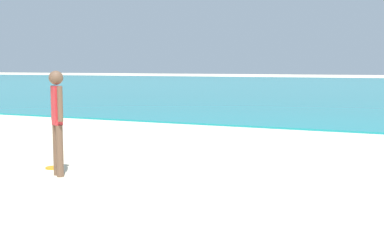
{
  "coord_description": "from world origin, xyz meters",
  "views": [
    {
      "loc": [
        2.96,
        0.26,
        1.81
      ],
      "look_at": [
        -0.6,
        8.83,
        0.84
      ],
      "focal_mm": 43.77,
      "sensor_mm": 36.0,
      "label": 1
    }
  ],
  "objects": [
    {
      "name": "water",
      "position": [
        0.0,
        43.53,
        0.03
      ],
      "size": [
        160.0,
        60.0,
        0.06
      ],
      "primitive_type": "cube",
      "color": "teal",
      "rests_on": "ground"
    },
    {
      "name": "person_standing",
      "position": [
        -1.99,
        6.43,
        0.99
      ],
      "size": [
        0.35,
        0.25,
        1.74
      ],
      "rotation": [
        0.0,
        0.0,
        5.73
      ],
      "color": "brown",
      "rests_on": "ground"
    },
    {
      "name": "frisbee",
      "position": [
        -2.45,
        6.84,
        0.01
      ],
      "size": [
        0.25,
        0.25,
        0.03
      ],
      "primitive_type": "cylinder",
      "color": "orange",
      "rests_on": "ground"
    }
  ]
}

